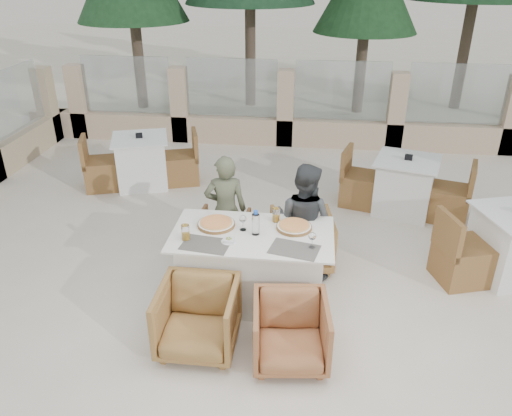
# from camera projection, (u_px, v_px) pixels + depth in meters

# --- Properties ---
(ground) EXTENTS (80.00, 80.00, 0.00)m
(ground) POSITION_uv_depth(u_px,v_px,m) (254.00, 297.00, 5.27)
(ground) COLOR beige
(ground) RESTS_ON ground
(sand_patch) EXTENTS (30.00, 16.00, 0.01)m
(sand_patch) POSITION_uv_depth(u_px,v_px,m) (302.00, 57.00, 17.66)
(sand_patch) COLOR beige
(sand_patch) RESTS_ON ground
(perimeter_wall_far) EXTENTS (10.00, 0.34, 1.60)m
(perimeter_wall_far) POSITION_uv_depth(u_px,v_px,m) (286.00, 103.00, 9.15)
(perimeter_wall_far) COLOR #CAAE8E
(perimeter_wall_far) RESTS_ON ground
(dining_table) EXTENTS (1.60, 0.90, 0.77)m
(dining_table) POSITION_uv_depth(u_px,v_px,m) (253.00, 266.00, 5.09)
(dining_table) COLOR silver
(dining_table) RESTS_ON ground
(placemat_near_left) EXTENTS (0.49, 0.36, 0.00)m
(placemat_near_left) POSITION_uv_depth(u_px,v_px,m) (206.00, 244.00, 4.73)
(placemat_near_left) COLOR #58544C
(placemat_near_left) RESTS_ON dining_table
(placemat_near_right) EXTENTS (0.51, 0.39, 0.00)m
(placemat_near_right) POSITION_uv_depth(u_px,v_px,m) (294.00, 249.00, 4.65)
(placemat_near_right) COLOR #605A53
(placemat_near_right) RESTS_ON dining_table
(pizza_left) EXTENTS (0.39, 0.39, 0.05)m
(pizza_left) POSITION_uv_depth(u_px,v_px,m) (216.00, 224.00, 5.05)
(pizza_left) COLOR #E14E1E
(pizza_left) RESTS_ON dining_table
(pizza_right) EXTENTS (0.45, 0.45, 0.05)m
(pizza_right) POSITION_uv_depth(u_px,v_px,m) (294.00, 226.00, 5.00)
(pizza_right) COLOR #DB511D
(pizza_right) RESTS_ON dining_table
(water_bottle) EXTENTS (0.10, 0.10, 0.26)m
(water_bottle) POSITION_uv_depth(u_px,v_px,m) (256.00, 223.00, 4.85)
(water_bottle) COLOR #B8DFF2
(water_bottle) RESTS_ON dining_table
(wine_glass_centre) EXTENTS (0.08, 0.08, 0.18)m
(wine_glass_centre) POSITION_uv_depth(u_px,v_px,m) (243.00, 222.00, 4.94)
(wine_glass_centre) COLOR white
(wine_glass_centre) RESTS_ON dining_table
(wine_glass_corner) EXTENTS (0.08, 0.08, 0.18)m
(wine_glass_corner) POSITION_uv_depth(u_px,v_px,m) (312.00, 239.00, 4.64)
(wine_glass_corner) COLOR white
(wine_glass_corner) RESTS_ON dining_table
(beer_glass_left) EXTENTS (0.09, 0.09, 0.16)m
(beer_glass_left) POSITION_uv_depth(u_px,v_px,m) (186.00, 232.00, 4.78)
(beer_glass_left) COLOR gold
(beer_glass_left) RESTS_ON dining_table
(beer_glass_right) EXTENTS (0.09, 0.09, 0.15)m
(beer_glass_right) POSITION_uv_depth(u_px,v_px,m) (276.00, 215.00, 5.11)
(beer_glass_right) COLOR gold
(beer_glass_right) RESTS_ON dining_table
(olive_dish) EXTENTS (0.12, 0.12, 0.04)m
(olive_dish) POSITION_uv_depth(u_px,v_px,m) (229.00, 240.00, 4.77)
(olive_dish) COLOR silver
(olive_dish) RESTS_ON dining_table
(armchair_far_left) EXTENTS (0.62, 0.63, 0.54)m
(armchair_far_left) POSITION_uv_depth(u_px,v_px,m) (223.00, 235.00, 5.89)
(armchair_far_left) COLOR brown
(armchair_far_left) RESTS_ON ground
(armchair_far_right) EXTENTS (0.78, 0.80, 0.64)m
(armchair_far_right) POSITION_uv_depth(u_px,v_px,m) (301.00, 240.00, 5.69)
(armchair_far_right) COLOR olive
(armchair_far_right) RESTS_ON ground
(armchair_near_left) EXTENTS (0.69, 0.71, 0.64)m
(armchair_near_left) POSITION_uv_depth(u_px,v_px,m) (198.00, 318.00, 4.46)
(armchair_near_left) COLOR olive
(armchair_near_left) RESTS_ON ground
(armchair_near_right) EXTENTS (0.71, 0.73, 0.60)m
(armchair_near_right) POSITION_uv_depth(u_px,v_px,m) (290.00, 332.00, 4.32)
(armchair_near_right) COLOR #9D6139
(armchair_near_right) RESTS_ON ground
(diner_left) EXTENTS (0.52, 0.38, 1.30)m
(diner_left) POSITION_uv_depth(u_px,v_px,m) (226.00, 210.00, 5.63)
(diner_left) COLOR #555941
(diner_left) RESTS_ON ground
(diner_right) EXTENTS (0.79, 0.72, 1.33)m
(diner_right) POSITION_uv_depth(u_px,v_px,m) (304.00, 221.00, 5.37)
(diner_right) COLOR #3A3D3F
(diner_right) RESTS_ON ground
(bg_table_a) EXTENTS (1.81, 1.28, 0.77)m
(bg_table_a) POSITION_uv_depth(u_px,v_px,m) (142.00, 162.00, 7.67)
(bg_table_a) COLOR white
(bg_table_a) RESTS_ON ground
(bg_table_b) EXTENTS (1.80, 1.24, 0.77)m
(bg_table_b) POSITION_uv_depth(u_px,v_px,m) (404.00, 186.00, 6.87)
(bg_table_b) COLOR silver
(bg_table_b) RESTS_ON ground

